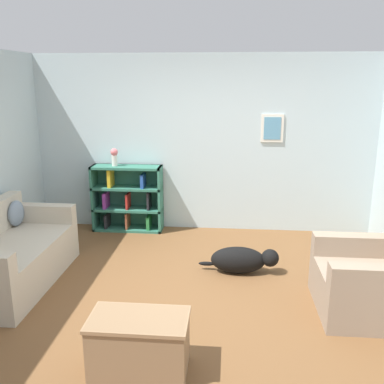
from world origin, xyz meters
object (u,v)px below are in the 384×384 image
(bookshelf, at_px, (128,198))
(coffee_table, at_px, (139,343))
(couch, at_px, (9,257))
(recliner_chair, at_px, (376,279))
(vase, at_px, (114,156))
(dog, at_px, (242,260))

(bookshelf, height_order, coffee_table, bookshelf)
(couch, bearing_deg, recliner_chair, -3.63)
(bookshelf, xyz_separation_m, vase, (-0.17, -0.02, 0.65))
(recliner_chair, bearing_deg, dog, 149.56)
(dog, bearing_deg, recliner_chair, -30.44)
(bookshelf, distance_m, dog, 2.22)
(couch, xyz_separation_m, dog, (2.60, 0.51, -0.16))
(bookshelf, bearing_deg, couch, -115.51)
(recliner_chair, bearing_deg, vase, 146.07)
(vase, bearing_deg, couch, -111.48)
(coffee_table, bearing_deg, vase, 107.68)
(bookshelf, height_order, vase, vase)
(recliner_chair, distance_m, coffee_table, 2.39)
(couch, height_order, bookshelf, bookshelf)
(recliner_chair, xyz_separation_m, coffee_table, (-2.12, -1.10, -0.09))
(coffee_table, height_order, dog, coffee_table)
(recliner_chair, bearing_deg, coffee_table, -152.69)
(couch, distance_m, coffee_table, 2.22)
(dog, xyz_separation_m, vase, (-1.87, 1.36, 0.97))
(coffee_table, height_order, vase, vase)
(bookshelf, bearing_deg, recliner_chair, -35.72)
(recliner_chair, bearing_deg, couch, 176.37)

